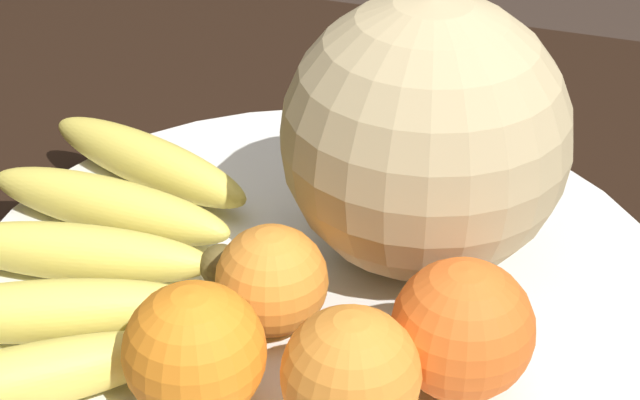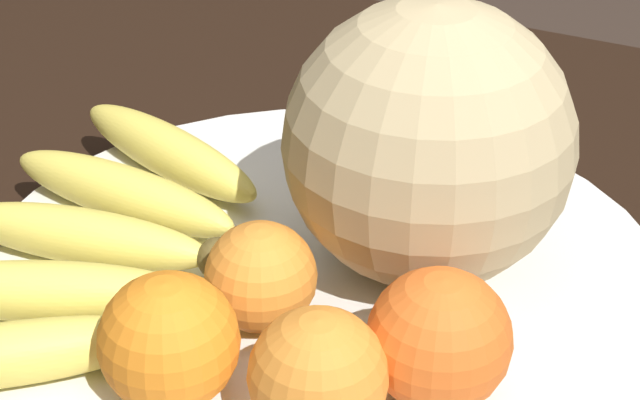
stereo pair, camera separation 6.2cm
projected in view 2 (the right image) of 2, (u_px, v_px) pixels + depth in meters
fruit_bowl at (320, 281)px, 0.65m from camera, size 0.43×0.43×0.02m
melon at (428, 143)px, 0.61m from camera, size 0.17×0.17×0.17m
banana_bunch at (94, 236)px, 0.65m from camera, size 0.21×0.33×0.04m
orange_front_left at (439, 339)px, 0.53m from camera, size 0.07×0.07×0.07m
orange_front_right at (169, 342)px, 0.54m from camera, size 0.07×0.07×0.07m
orange_mid_center at (318, 376)px, 0.52m from camera, size 0.07×0.07×0.07m
orange_back_left at (261, 277)px, 0.59m from camera, size 0.06×0.06×0.06m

